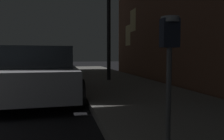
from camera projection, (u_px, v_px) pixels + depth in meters
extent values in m
cube|color=slate|center=(211.00, 130.00, 3.21)|extent=(3.20, 36.00, 0.15)
cylinder|color=#59595B|center=(168.00, 100.00, 2.28)|extent=(0.06, 0.06, 1.14)
cube|color=#232838|center=(170.00, 33.00, 2.23)|extent=(0.19, 0.11, 0.30)
cylinder|color=#999EA5|center=(170.00, 20.00, 2.23)|extent=(0.19, 0.19, 0.06)
cube|color=black|center=(165.00, 29.00, 2.22)|extent=(0.01, 0.08, 0.11)
cube|color=#B7B7BF|center=(41.00, 78.00, 5.93)|extent=(1.88, 4.37, 0.64)
cube|color=#1E2328|center=(41.00, 57.00, 5.86)|extent=(1.65, 2.11, 0.56)
cylinder|color=black|center=(15.00, 82.00, 7.04)|extent=(0.22, 0.66, 0.66)
cylinder|color=black|center=(73.00, 80.00, 7.48)|extent=(0.22, 0.66, 0.66)
cylinder|color=black|center=(79.00, 94.00, 4.86)|extent=(0.22, 0.66, 0.66)
cube|color=gold|center=(51.00, 67.00, 11.88)|extent=(1.76, 4.12, 0.64)
cube|color=#1E2328|center=(51.00, 56.00, 11.94)|extent=(1.55, 2.22, 0.56)
cylinder|color=black|center=(37.00, 70.00, 12.93)|extent=(0.22, 0.66, 0.66)
cylinder|color=black|center=(67.00, 69.00, 13.34)|extent=(0.22, 0.66, 0.66)
cylinder|color=black|center=(31.00, 73.00, 10.45)|extent=(0.22, 0.66, 0.66)
cylinder|color=black|center=(68.00, 73.00, 10.86)|extent=(0.22, 0.66, 0.66)
cube|color=silver|center=(55.00, 63.00, 18.05)|extent=(2.03, 4.43, 0.64)
cube|color=#1E2328|center=(54.00, 56.00, 17.81)|extent=(1.73, 2.35, 0.56)
cylinder|color=black|center=(45.00, 65.00, 19.21)|extent=(0.25, 0.67, 0.66)
cylinder|color=black|center=(66.00, 65.00, 19.58)|extent=(0.25, 0.67, 0.66)
cylinder|color=black|center=(41.00, 67.00, 16.56)|extent=(0.25, 0.67, 0.66)
cylinder|color=black|center=(66.00, 67.00, 16.93)|extent=(0.25, 0.67, 0.66)
cube|color=#19592D|center=(56.00, 61.00, 24.11)|extent=(1.79, 4.36, 0.64)
cube|color=#1E2328|center=(56.00, 56.00, 24.06)|extent=(1.54, 2.13, 0.56)
cylinder|color=black|center=(49.00, 63.00, 25.21)|extent=(0.23, 0.66, 0.66)
cylinder|color=black|center=(64.00, 63.00, 25.64)|extent=(0.23, 0.66, 0.66)
cylinder|color=black|center=(48.00, 64.00, 22.62)|extent=(0.23, 0.66, 0.66)
cylinder|color=black|center=(65.00, 64.00, 23.05)|extent=(0.23, 0.66, 0.66)
cylinder|color=black|center=(109.00, 20.00, 9.06)|extent=(0.16, 0.16, 5.13)
cube|color=#F2D17F|center=(128.00, 35.00, 12.66)|extent=(0.06, 0.90, 1.20)
cube|color=#F2D17F|center=(133.00, 20.00, 11.74)|extent=(0.06, 0.90, 1.20)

